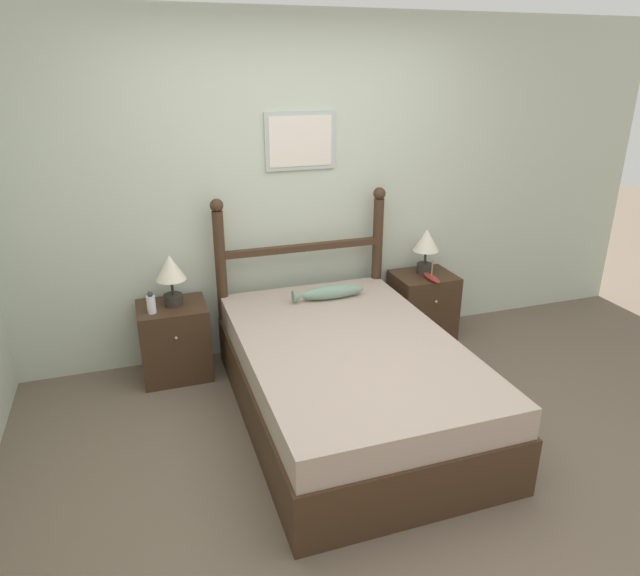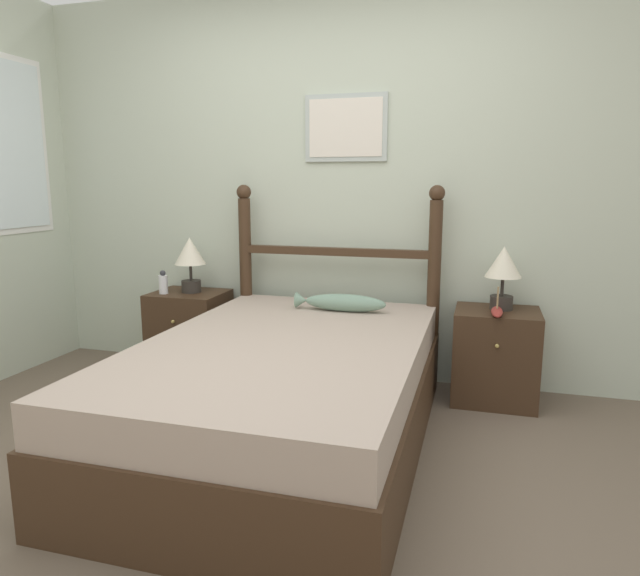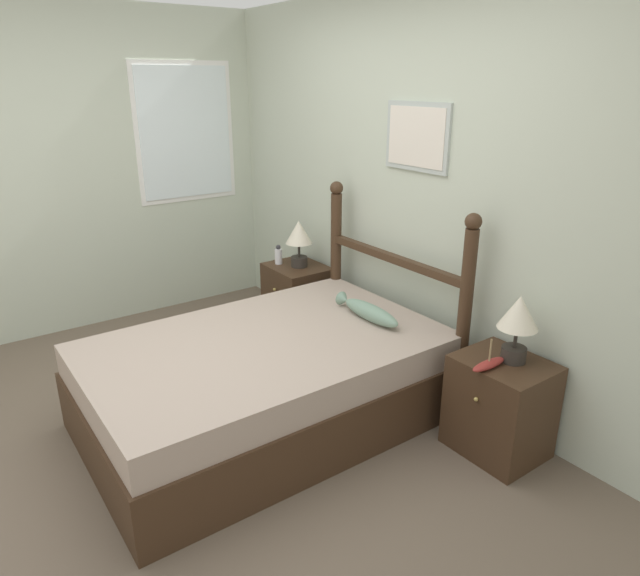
% 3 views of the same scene
% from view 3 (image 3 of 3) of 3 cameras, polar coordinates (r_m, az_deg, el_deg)
% --- Properties ---
extents(ground_plane, '(16.00, 16.00, 0.00)m').
position_cam_3_polar(ground_plane, '(3.49, -13.86, -15.25)').
color(ground_plane, brown).
extents(wall_back, '(6.40, 0.08, 2.55)m').
position_cam_3_polar(wall_back, '(3.87, 9.01, 9.36)').
color(wall_back, beige).
rests_on(wall_back, ground_plane).
extents(wall_left, '(0.08, 6.40, 2.55)m').
position_cam_3_polar(wall_left, '(4.98, -24.51, 10.26)').
color(wall_left, beige).
rests_on(wall_left, ground_plane).
extents(bed, '(1.35, 2.09, 0.54)m').
position_cam_3_polar(bed, '(3.51, -5.41, -9.24)').
color(bed, '#3D2819').
rests_on(bed, ground_plane).
extents(headboard, '(1.36, 0.10, 1.29)m').
position_cam_3_polar(headboard, '(3.88, 7.24, 0.64)').
color(headboard, '#3D2819').
rests_on(headboard, ground_plane).
extents(nightstand_left, '(0.49, 0.44, 0.56)m').
position_cam_3_polar(nightstand_left, '(4.72, -2.28, -1.01)').
color(nightstand_left, '#3D2819').
rests_on(nightstand_left, ground_plane).
extents(nightstand_right, '(0.49, 0.44, 0.56)m').
position_cam_3_polar(nightstand_right, '(3.39, 17.55, -11.22)').
color(nightstand_right, '#3D2819').
rests_on(nightstand_right, ground_plane).
extents(table_lamp_left, '(0.21, 0.21, 0.38)m').
position_cam_3_polar(table_lamp_left, '(4.55, -2.13, 5.16)').
color(table_lamp_left, '#2D2823').
rests_on(table_lamp_left, nightstand_left).
extents(table_lamp_right, '(0.21, 0.21, 0.38)m').
position_cam_3_polar(table_lamp_right, '(3.17, 19.21, -2.90)').
color(table_lamp_right, '#2D2823').
rests_on(table_lamp_right, nightstand_right).
extents(bottle, '(0.06, 0.06, 0.16)m').
position_cam_3_polar(bottle, '(4.67, -4.18, 3.28)').
color(bottle, white).
rests_on(bottle, nightstand_left).
extents(model_boat, '(0.06, 0.25, 0.17)m').
position_cam_3_polar(model_boat, '(3.15, 16.53, -7.30)').
color(model_boat, maroon).
rests_on(model_boat, nightstand_right).
extents(fish_pillow, '(0.55, 0.11, 0.10)m').
position_cam_3_polar(fish_pillow, '(3.65, 4.84, -2.33)').
color(fish_pillow, gray).
rests_on(fish_pillow, bed).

